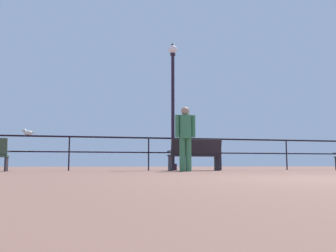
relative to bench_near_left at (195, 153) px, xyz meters
The scene contains 5 objects.
pier_railing 0.90m from the bench_near_left, 95.00° to the left, with size 22.70×0.05×1.09m.
bench_near_left is the anchor object (origin of this frame).
lamppost_center 2.27m from the bench_near_left, 111.94° to the left, with size 0.30×0.30×4.48m.
person_by_bench 1.33m from the bench_near_left, 120.21° to the right, with size 0.58×0.35×1.82m.
seagull_on_rail 5.20m from the bench_near_left, behind, with size 0.41×0.21×0.19m.
Camera 1 is at (-3.23, -3.99, 0.19)m, focal length 37.66 mm.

